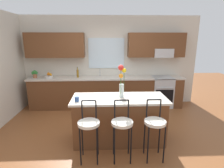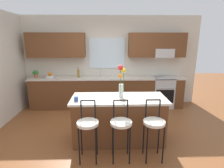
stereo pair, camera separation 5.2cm
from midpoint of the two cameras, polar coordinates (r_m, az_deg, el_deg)
ground_plane at (r=4.03m, az=-1.01°, el=-15.94°), size 14.00×14.00×0.00m
back_wall_assembly at (r=5.49m, az=-1.00°, el=8.83°), size 5.60×0.50×2.70m
counter_run at (r=5.41m, az=-1.28°, el=-2.50°), size 4.56×0.64×0.92m
sink_faucet at (r=5.41m, az=-3.43°, el=3.97°), size 0.02×0.13×0.23m
oven_range at (r=5.65m, az=15.98°, el=-2.39°), size 0.60×0.64×0.92m
kitchen_island at (r=3.63m, az=2.56°, el=-11.24°), size 1.83×0.75×0.92m
bar_stool_near at (r=3.03m, az=-7.26°, el=-13.15°), size 0.36×0.36×1.04m
bar_stool_middle at (r=3.03m, az=3.43°, el=-13.09°), size 0.36×0.36×1.04m
bar_stool_far at (r=3.12m, az=13.79°, el=-12.61°), size 0.36×0.36×1.04m
flower_vase at (r=3.41m, az=3.39°, el=1.31°), size 0.15×0.17×0.63m
mug_ceramic at (r=3.31m, az=-10.98°, el=-4.67°), size 0.08×0.08×0.09m
fruit_bowl_oranges at (r=5.54m, az=-19.11°, el=2.48°), size 0.24×0.24×0.16m
bottle_olive_oil at (r=5.33m, az=-10.50°, el=3.43°), size 0.06×0.06×0.31m
potted_plant_small at (r=5.66m, az=-23.10°, el=3.16°), size 0.19×0.13×0.22m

